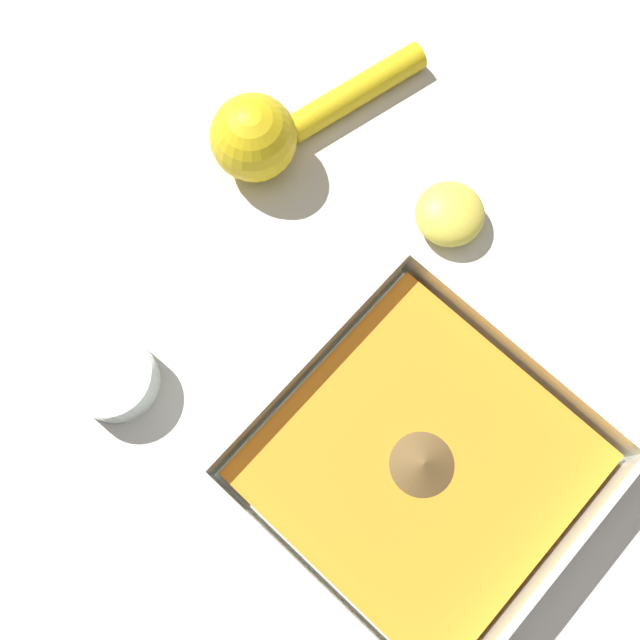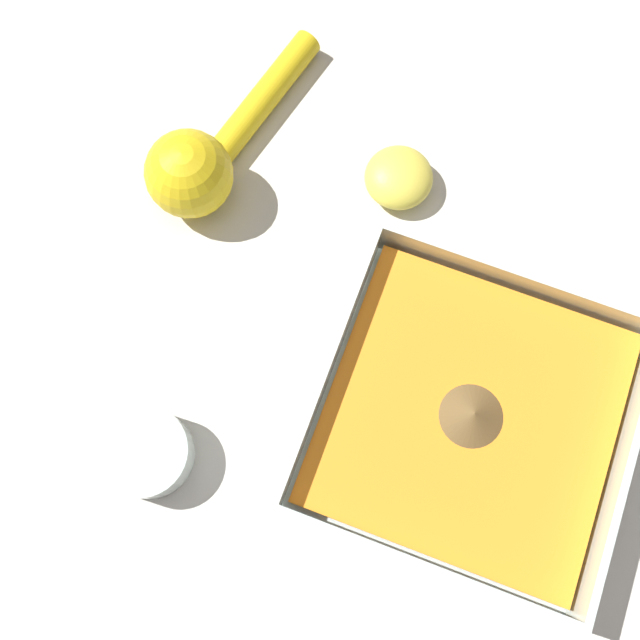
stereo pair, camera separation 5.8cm
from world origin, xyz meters
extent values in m
plane|color=beige|center=(0.00, 0.00, 0.00)|extent=(4.00, 4.00, 0.00)
cube|color=silver|center=(0.01, 0.03, 0.00)|extent=(0.23, 0.23, 0.01)
cube|color=silver|center=(0.01, 0.14, 0.03)|extent=(0.23, 0.01, 0.04)
cube|color=silver|center=(0.01, -0.09, 0.03)|extent=(0.23, 0.01, 0.04)
cube|color=silver|center=(0.12, 0.03, 0.03)|extent=(0.01, 0.22, 0.04)
cube|color=silver|center=(-0.10, 0.03, 0.03)|extent=(0.01, 0.22, 0.04)
cube|color=orange|center=(0.01, 0.03, 0.02)|extent=(0.21, 0.21, 0.02)
cone|color=brown|center=(0.01, 0.03, 0.04)|extent=(0.05, 0.05, 0.02)
cylinder|color=silver|center=(0.12, -0.19, 0.02)|extent=(0.07, 0.07, 0.03)
cylinder|color=brown|center=(0.12, -0.19, 0.01)|extent=(0.06, 0.06, 0.02)
sphere|color=yellow|center=(-0.10, -0.25, 0.04)|extent=(0.07, 0.07, 0.07)
cylinder|color=yellow|center=(-0.20, -0.22, 0.01)|extent=(0.14, 0.06, 0.02)
ellipsoid|color=#EFDB4C|center=(-0.16, -0.09, 0.02)|extent=(0.06, 0.06, 0.03)
camera|label=1|loc=(0.09, 0.00, 0.59)|focal=42.00mm
camera|label=2|loc=(0.12, -0.05, 0.59)|focal=42.00mm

